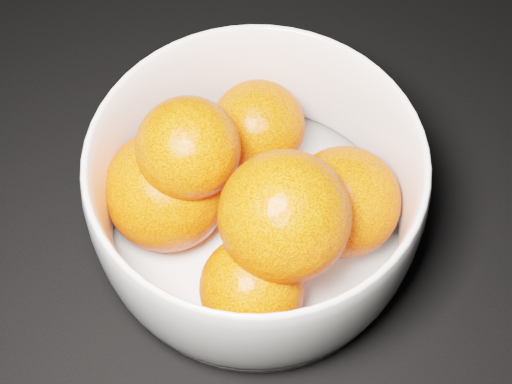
% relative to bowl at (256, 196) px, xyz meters
% --- Properties ---
extents(ground, '(3.00, 3.00, 0.00)m').
position_rel_bowl_xyz_m(ground, '(0.13, 0.25, -0.06)').
color(ground, black).
rests_on(ground, ground).
extents(bowl, '(0.24, 0.24, 0.12)m').
position_rel_bowl_xyz_m(bowl, '(0.00, 0.00, 0.00)').
color(bowl, silver).
rests_on(bowl, ground).
extents(orange_pile, '(0.21, 0.20, 0.14)m').
position_rel_bowl_xyz_m(orange_pile, '(-0.00, -0.01, 0.01)').
color(orange_pile, '#FD4B0A').
rests_on(orange_pile, bowl).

